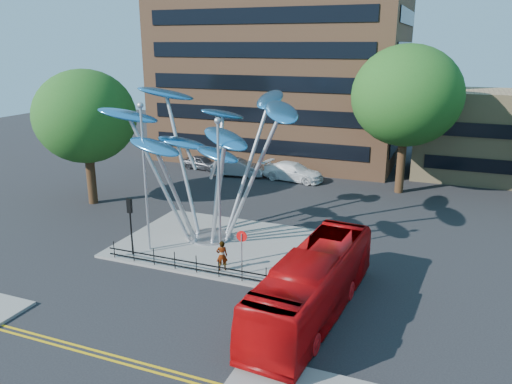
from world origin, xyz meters
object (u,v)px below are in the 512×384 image
at_px(pedestrian, 222,256).
at_px(parked_car_right, 293,172).
at_px(tree_left, 85,117).
at_px(parked_car_left, 202,162).
at_px(red_bus, 313,284).
at_px(tree_right, 407,96).
at_px(street_lamp_right, 219,180).
at_px(traffic_light_island, 130,215).
at_px(leaf_sculpture, 207,133).
at_px(street_lamp_left, 144,165).
at_px(parked_car_mid, 238,168).
at_px(no_entry_sign_island, 242,245).

xyz_separation_m(pedestrian, parked_car_right, (-2.27, 19.80, -0.18)).
relative_size(tree_left, parked_car_left, 2.61).
bearing_deg(red_bus, tree_right, 90.74).
distance_m(street_lamp_right, red_bus, 7.64).
height_order(tree_right, traffic_light_island, tree_right).
xyz_separation_m(traffic_light_island, parked_car_right, (3.56, 19.80, -1.80)).
bearing_deg(tree_left, parked_car_right, 44.41).
bearing_deg(leaf_sculpture, tree_right, 56.69).
relative_size(pedestrian, parked_car_right, 0.30).
bearing_deg(street_lamp_left, parked_car_mid, 97.00).
relative_size(street_lamp_left, parked_car_left, 2.23).
distance_m(tree_left, parked_car_mid, 15.10).
distance_m(tree_right, parked_car_mid, 16.42).
height_order(tree_left, no_entry_sign_island, tree_left).
height_order(tree_right, no_entry_sign_island, tree_right).
height_order(leaf_sculpture, street_lamp_left, leaf_sculpture).
distance_m(street_lamp_right, pedestrian, 4.13).
distance_m(tree_right, parked_car_left, 20.63).
relative_size(tree_right, parked_car_right, 2.14).
bearing_deg(no_entry_sign_island, parked_car_mid, 114.38).
bearing_deg(street_lamp_right, leaf_sculpture, 124.91).
bearing_deg(no_entry_sign_island, tree_right, 72.88).
bearing_deg(red_bus, leaf_sculpture, 147.13).
distance_m(leaf_sculpture, street_lamp_left, 4.28).
distance_m(tree_right, pedestrian, 21.94).
height_order(tree_right, street_lamp_left, tree_right).
relative_size(tree_left, pedestrian, 6.04).
bearing_deg(no_entry_sign_island, parked_car_right, 99.87).
relative_size(traffic_light_island, parked_car_right, 0.61).
bearing_deg(parked_car_right, parked_car_mid, 102.27).
bearing_deg(street_lamp_left, tree_left, 145.62).
distance_m(pedestrian, parked_car_right, 19.93).
xyz_separation_m(leaf_sculpture, parked_car_mid, (-4.68, 15.14, -6.05)).
bearing_deg(parked_car_left, pedestrian, -141.50).
bearing_deg(tree_right, parked_car_right, 178.18).
bearing_deg(leaf_sculpture, street_lamp_left, -127.40).
bearing_deg(street_lamp_left, pedestrian, -10.64).
xyz_separation_m(leaf_sculpture, red_bus, (8.67, -6.60, -5.34)).
relative_size(pedestrian, parked_car_mid, 0.34).
relative_size(leaf_sculpture, pedestrian, 7.45).
bearing_deg(parked_car_right, traffic_light_island, 176.97).
relative_size(leaf_sculpture, parked_car_right, 2.25).
height_order(tree_right, leaf_sculpture, tree_right).
relative_size(no_entry_sign_island, parked_car_mid, 0.49).
xyz_separation_m(red_bus, parked_car_right, (-8.04, 22.22, -0.72)).
xyz_separation_m(street_lamp_left, street_lamp_right, (5.00, -0.50, -0.26)).
height_order(street_lamp_right, traffic_light_island, street_lamp_right).
height_order(tree_right, tree_left, tree_right).
distance_m(no_entry_sign_island, parked_car_right, 20.11).
distance_m(tree_left, parked_car_right, 18.57).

